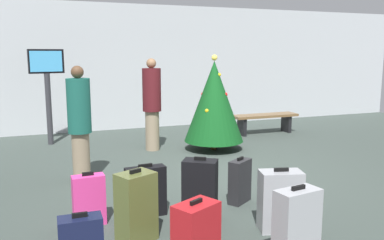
{
  "coord_description": "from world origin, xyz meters",
  "views": [
    {
      "loc": [
        -2.68,
        -5.82,
        1.96
      ],
      "look_at": [
        -0.42,
        0.15,
        0.9
      ],
      "focal_mm": 37.67,
      "sensor_mm": 36.0,
      "label": 1
    }
  ],
  "objects_px": {
    "suitcase_4": "(280,201)",
    "traveller_1": "(80,122)",
    "suitcase_0": "(196,231)",
    "suitcase_3": "(89,200)",
    "suitcase_2": "(200,189)",
    "holiday_tree": "(214,101)",
    "suitcase_7": "(146,192)",
    "suitcase_5": "(136,207)",
    "traveller_0": "(152,102)",
    "suitcase_1": "(240,181)",
    "waiting_bench": "(265,119)",
    "flight_info_kiosk": "(47,81)",
    "suitcase_8": "(297,227)"
  },
  "relations": [
    {
      "from": "traveller_1",
      "to": "suitcase_5",
      "type": "xyz_separation_m",
      "value": [
        0.34,
        -2.25,
        -0.57
      ]
    },
    {
      "from": "waiting_bench",
      "to": "suitcase_4",
      "type": "distance_m",
      "value": 5.56
    },
    {
      "from": "suitcase_0",
      "to": "suitcase_7",
      "type": "height_order",
      "value": "suitcase_7"
    },
    {
      "from": "holiday_tree",
      "to": "suitcase_8",
      "type": "xyz_separation_m",
      "value": [
        -1.12,
        -4.45,
        -0.64
      ]
    },
    {
      "from": "holiday_tree",
      "to": "suitcase_2",
      "type": "distance_m",
      "value": 3.58
    },
    {
      "from": "suitcase_3",
      "to": "waiting_bench",
      "type": "bearing_deg",
      "value": 40.22
    },
    {
      "from": "suitcase_0",
      "to": "suitcase_8",
      "type": "relative_size",
      "value": 0.77
    },
    {
      "from": "traveller_1",
      "to": "suitcase_5",
      "type": "relative_size",
      "value": 2.29
    },
    {
      "from": "holiday_tree",
      "to": "waiting_bench",
      "type": "bearing_deg",
      "value": 30.41
    },
    {
      "from": "suitcase_2",
      "to": "suitcase_7",
      "type": "height_order",
      "value": "suitcase_2"
    },
    {
      "from": "flight_info_kiosk",
      "to": "suitcase_0",
      "type": "distance_m",
      "value": 5.95
    },
    {
      "from": "waiting_bench",
      "to": "suitcase_1",
      "type": "height_order",
      "value": "suitcase_1"
    },
    {
      "from": "suitcase_4",
      "to": "traveller_1",
      "type": "bearing_deg",
      "value": 126.44
    },
    {
      "from": "suitcase_2",
      "to": "holiday_tree",
      "type": "bearing_deg",
      "value": 63.57
    },
    {
      "from": "traveller_1",
      "to": "suitcase_8",
      "type": "relative_size",
      "value": 2.34
    },
    {
      "from": "waiting_bench",
      "to": "suitcase_2",
      "type": "distance_m",
      "value": 5.44
    },
    {
      "from": "traveller_1",
      "to": "suitcase_4",
      "type": "height_order",
      "value": "traveller_1"
    },
    {
      "from": "suitcase_2",
      "to": "suitcase_3",
      "type": "bearing_deg",
      "value": 167.5
    },
    {
      "from": "suitcase_1",
      "to": "suitcase_3",
      "type": "relative_size",
      "value": 0.99
    },
    {
      "from": "traveller_0",
      "to": "suitcase_5",
      "type": "bearing_deg",
      "value": -107.53
    },
    {
      "from": "suitcase_3",
      "to": "flight_info_kiosk",
      "type": "bearing_deg",
      "value": 93.77
    },
    {
      "from": "suitcase_4",
      "to": "suitcase_7",
      "type": "xyz_separation_m",
      "value": [
        -1.3,
        0.91,
        -0.03
      ]
    },
    {
      "from": "suitcase_5",
      "to": "suitcase_8",
      "type": "xyz_separation_m",
      "value": [
        1.3,
        -0.99,
        -0.01
      ]
    },
    {
      "from": "suitcase_0",
      "to": "suitcase_5",
      "type": "height_order",
      "value": "suitcase_5"
    },
    {
      "from": "suitcase_2",
      "to": "suitcase_3",
      "type": "relative_size",
      "value": 1.21
    },
    {
      "from": "waiting_bench",
      "to": "traveller_0",
      "type": "height_order",
      "value": "traveller_0"
    },
    {
      "from": "holiday_tree",
      "to": "suitcase_5",
      "type": "height_order",
      "value": "holiday_tree"
    },
    {
      "from": "traveller_0",
      "to": "traveller_1",
      "type": "relative_size",
      "value": 1.05
    },
    {
      "from": "traveller_0",
      "to": "suitcase_8",
      "type": "height_order",
      "value": "traveller_0"
    },
    {
      "from": "suitcase_0",
      "to": "suitcase_3",
      "type": "height_order",
      "value": "suitcase_3"
    },
    {
      "from": "suitcase_7",
      "to": "suitcase_8",
      "type": "xyz_separation_m",
      "value": [
        1.04,
        -1.59,
        0.05
      ]
    },
    {
      "from": "traveller_0",
      "to": "suitcase_4",
      "type": "bearing_deg",
      "value": -85.47
    },
    {
      "from": "flight_info_kiosk",
      "to": "suitcase_1",
      "type": "relative_size",
      "value": 3.32
    },
    {
      "from": "suitcase_7",
      "to": "flight_info_kiosk",
      "type": "bearing_deg",
      "value": 102.04
    },
    {
      "from": "traveller_1",
      "to": "suitcase_2",
      "type": "bearing_deg",
      "value": -58.58
    },
    {
      "from": "suitcase_1",
      "to": "suitcase_3",
      "type": "xyz_separation_m",
      "value": [
        -1.95,
        -0.01,
        0.0
      ]
    },
    {
      "from": "traveller_0",
      "to": "suitcase_4",
      "type": "height_order",
      "value": "traveller_0"
    },
    {
      "from": "suitcase_5",
      "to": "suitcase_7",
      "type": "bearing_deg",
      "value": 67.02
    },
    {
      "from": "suitcase_3",
      "to": "suitcase_4",
      "type": "distance_m",
      "value": 2.17
    },
    {
      "from": "flight_info_kiosk",
      "to": "suitcase_8",
      "type": "bearing_deg",
      "value": -71.86
    },
    {
      "from": "waiting_bench",
      "to": "suitcase_1",
      "type": "relative_size",
      "value": 2.71
    },
    {
      "from": "waiting_bench",
      "to": "suitcase_7",
      "type": "distance_m",
      "value": 5.63
    },
    {
      "from": "holiday_tree",
      "to": "suitcase_1",
      "type": "bearing_deg",
      "value": -107.11
    },
    {
      "from": "suitcase_0",
      "to": "suitcase_1",
      "type": "distance_m",
      "value": 1.59
    },
    {
      "from": "suitcase_4",
      "to": "suitcase_5",
      "type": "distance_m",
      "value": 1.59
    },
    {
      "from": "suitcase_2",
      "to": "suitcase_3",
      "type": "height_order",
      "value": "suitcase_2"
    },
    {
      "from": "suitcase_4",
      "to": "suitcase_7",
      "type": "bearing_deg",
      "value": 144.97
    },
    {
      "from": "holiday_tree",
      "to": "suitcase_1",
      "type": "distance_m",
      "value": 3.07
    },
    {
      "from": "traveller_0",
      "to": "suitcase_1",
      "type": "relative_size",
      "value": 3.02
    },
    {
      "from": "holiday_tree",
      "to": "flight_info_kiosk",
      "type": "relative_size",
      "value": 0.95
    }
  ]
}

